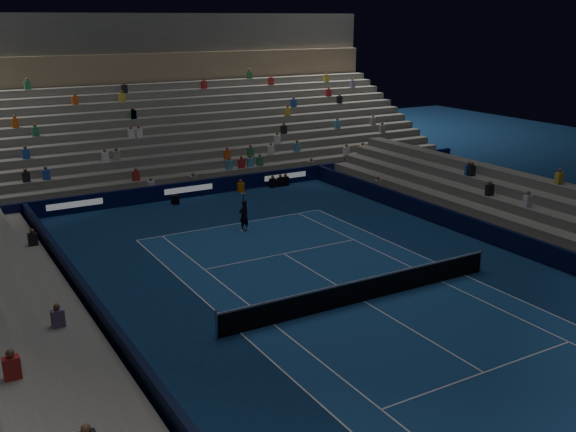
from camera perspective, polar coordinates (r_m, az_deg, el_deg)
The scene contains 10 objects.
ground at distance 26.72m, azimuth 6.55°, elevation -7.33°, with size 90.00×90.00×0.00m, color #0D2750.
court_surface at distance 26.72m, azimuth 6.55°, elevation -7.32°, with size 10.97×23.77×0.01m, color navy.
sponsor_barrier_far at distance 42.00m, azimuth -8.63°, elevation 2.28°, with size 44.00×0.25×1.00m, color #080B32.
sponsor_barrier_east at distance 32.94m, azimuth 20.28°, elevation -2.65°, with size 0.25×37.00×1.00m, color black.
sponsor_barrier_west at distance 22.58m, azimuth -13.99°, elevation -11.07°, with size 0.25×37.00×1.00m, color black.
grandstand_main at distance 50.14m, azimuth -12.83°, elevation 7.76°, with size 44.00×15.20×11.20m.
grandstand_west at distance 21.87m, azimuth -22.96°, elevation -11.71°, with size 5.00×37.00×2.50m.
tennis_net at distance 26.52m, azimuth 6.58°, elevation -6.33°, with size 12.90×0.10×1.10m.
tennis_player at distance 34.90m, azimuth -3.83°, elevation 0.04°, with size 0.61×0.40×1.68m, color black.
broadcast_camera at distance 40.63m, azimuth -9.71°, elevation 1.43°, with size 0.47×0.88×0.55m.
Camera 1 is at (-14.82, -19.41, 10.84)m, focal length 41.23 mm.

